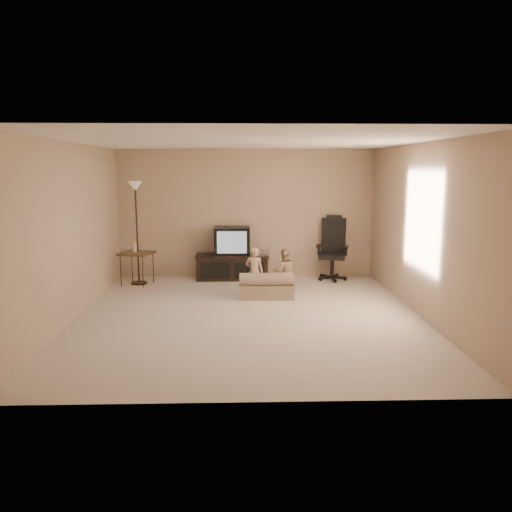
{
  "coord_description": "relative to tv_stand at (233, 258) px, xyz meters",
  "views": [
    {
      "loc": [
        -0.1,
        -7.05,
        2.13
      ],
      "look_at": [
        0.13,
        0.6,
        0.78
      ],
      "focal_mm": 35.0,
      "sensor_mm": 36.0,
      "label": 1
    }
  ],
  "objects": [
    {
      "name": "toddler_left",
      "position": [
        0.39,
        -1.35,
        -0.01
      ],
      "size": [
        0.32,
        0.25,
        0.83
      ],
      "primitive_type": "imported",
      "rotation": [
        0.0,
        0.0,
        3.04
      ],
      "color": "tan",
      "rests_on": "floor"
    },
    {
      "name": "room_shell",
      "position": [
        0.27,
        -2.49,
        1.09
      ],
      "size": [
        5.5,
        5.5,
        5.5
      ],
      "color": "white",
      "rests_on": "floor"
    },
    {
      "name": "floor_lamp",
      "position": [
        -1.75,
        -0.37,
        0.96
      ],
      "size": [
        0.3,
        0.3,
        1.9
      ],
      "color": "black",
      "rests_on": "floor"
    },
    {
      "name": "floor",
      "position": [
        0.27,
        -2.49,
        -0.42
      ],
      "size": [
        5.5,
        5.5,
        0.0
      ],
      "primitive_type": "plane",
      "color": "beige",
      "rests_on": "ground"
    },
    {
      "name": "office_chair",
      "position": [
        1.94,
        -0.07,
        0.02
      ],
      "size": [
        0.69,
        0.72,
        1.24
      ],
      "rotation": [
        0.0,
        0.0,
        -0.25
      ],
      "color": "black",
      "rests_on": "floor"
    },
    {
      "name": "child_sofa",
      "position": [
        0.59,
        -1.45,
        -0.25
      ],
      "size": [
        0.92,
        0.53,
        0.44
      ],
      "rotation": [
        0.0,
        0.0,
        -0.02
      ],
      "color": "gray",
      "rests_on": "floor"
    },
    {
      "name": "toddler_right",
      "position": [
        0.9,
        -1.23,
        -0.03
      ],
      "size": [
        0.4,
        0.25,
        0.78
      ],
      "primitive_type": "imported",
      "rotation": [
        0.0,
        0.0,
        3.25
      ],
      "color": "tan",
      "rests_on": "floor"
    },
    {
      "name": "side_table",
      "position": [
        -1.77,
        -0.42,
        0.16
      ],
      "size": [
        0.67,
        0.67,
        0.82
      ],
      "rotation": [
        0.0,
        0.0,
        -0.26
      ],
      "color": "brown",
      "rests_on": "floor"
    },
    {
      "name": "tv_stand",
      "position": [
        0.0,
        0.0,
        0.0
      ],
      "size": [
        1.43,
        0.53,
        1.02
      ],
      "rotation": [
        0.0,
        0.0,
        0.0
      ],
      "color": "black",
      "rests_on": "floor"
    }
  ]
}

